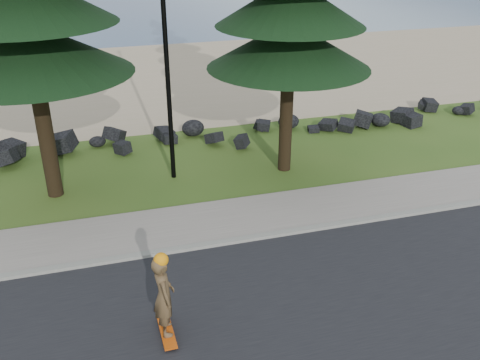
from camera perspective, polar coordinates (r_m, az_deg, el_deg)
The scene contains 8 objects.
ground at distance 13.97m, azimuth -4.86°, elevation -5.23°, with size 160.00×160.00×0.00m, color #35571B.
road at distance 10.48m, azimuth 0.36°, elevation -17.75°, with size 160.00×7.00×0.02m, color black.
kerb at distance 13.19m, azimuth -4.07°, elevation -7.03°, with size 160.00×0.20×0.10m, color gray.
sidewalk at distance 14.11m, azimuth -5.03°, elevation -4.68°, with size 160.00×2.00×0.08m, color gray.
beach_sand at distance 27.28m, azimuth -11.13°, elevation 10.46°, with size 160.00×15.00×0.01m, color tan.
seawall_boulders at distance 18.91m, azimuth -8.30°, elevation 3.43°, with size 60.00×2.40×1.10m, color black, non-canonical shape.
lamp_post at distance 15.38m, azimuth -7.95°, elevation 14.30°, with size 0.25×0.14×8.14m.
skateboarder at distance 10.28m, azimuth -8.12°, elevation -12.17°, with size 0.41×1.01×1.88m.
Camera 1 is at (-2.13, -11.70, 7.33)m, focal length 40.00 mm.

